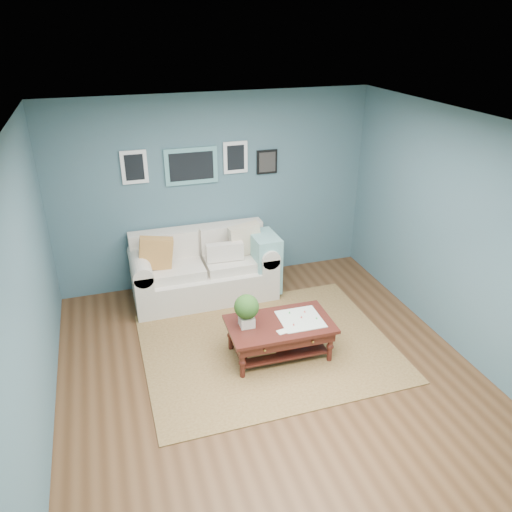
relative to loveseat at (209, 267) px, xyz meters
name	(u,v)px	position (x,y,z in m)	size (l,w,h in m)	color
room_shell	(272,266)	(0.23, -1.97, 0.94)	(5.00, 5.02, 2.70)	brown
area_rug	(268,347)	(0.37, -1.46, -0.41)	(2.90, 2.32, 0.01)	brown
loveseat	(209,267)	(0.00, 0.00, 0.00)	(1.99, 0.90, 1.02)	silver
coffee_table	(274,329)	(0.38, -1.64, -0.05)	(1.20, 0.72, 0.83)	#38160E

